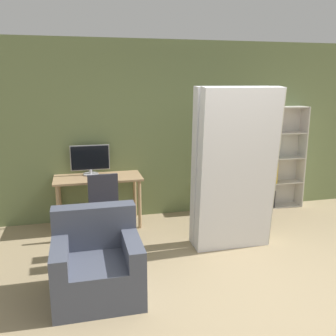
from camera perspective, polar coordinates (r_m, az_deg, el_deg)
name	(u,v)px	position (r m, az deg, el deg)	size (l,w,h in m)	color
ground_plane	(270,307)	(3.92, 15.27, -19.72)	(16.00, 16.00, 0.00)	#9E8966
wall_back	(187,130)	(5.93, 2.98, 5.87)	(8.00, 0.06, 2.70)	#6B7A4C
desk	(98,184)	(5.52, -10.58, -2.43)	(1.25, 0.58, 0.75)	tan
monitor	(90,159)	(5.59, -11.78, 1.29)	(0.57, 0.23, 0.44)	#B7B7BC
office_chair	(105,217)	(5.01, -9.54, -7.38)	(0.52, 0.52, 0.90)	#4C4C51
bookshelf	(276,160)	(6.51, 16.17, 1.18)	(0.74, 0.27, 1.69)	beige
mattress_near	(238,171)	(4.64, 10.57, -0.51)	(0.98, 0.35, 2.04)	silver
mattress_far	(230,167)	(4.85, 9.46, 0.10)	(0.98, 0.28, 2.04)	silver
armchair	(97,264)	(3.92, -10.77, -14.13)	(0.85, 0.80, 0.85)	#474C5B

